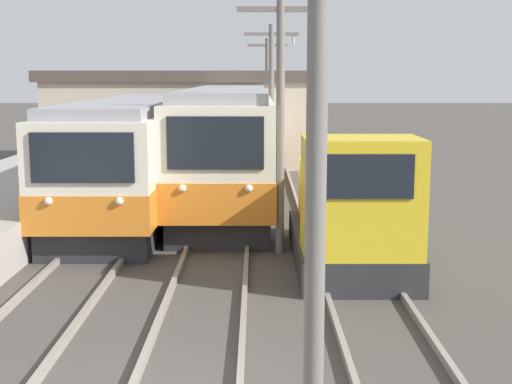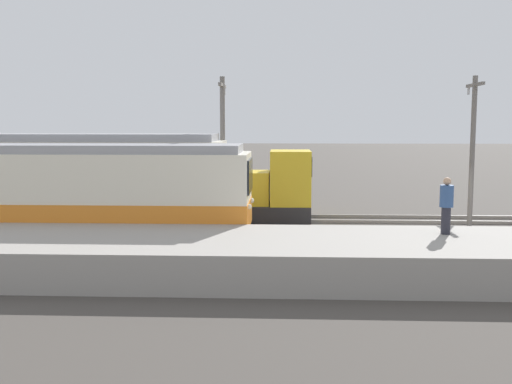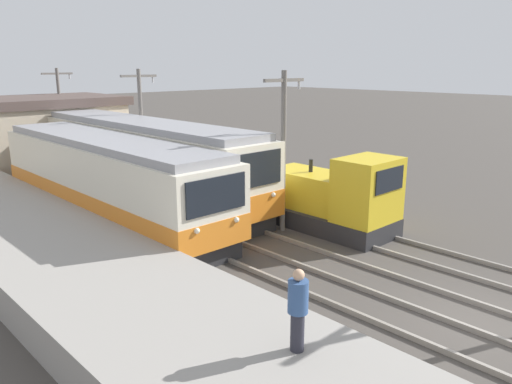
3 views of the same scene
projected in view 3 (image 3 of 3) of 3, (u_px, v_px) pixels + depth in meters
ground_plane at (483, 325)px, 12.22m from camera, size 200.00×200.00×0.00m
track_left at (432, 365)px, 10.46m from camera, size 1.54×60.00×0.14m
track_center at (487, 320)px, 12.33m from camera, size 1.54×60.00×0.14m
commuter_train_left at (108, 183)px, 19.83m from camera, size 2.84×13.83×3.46m
commuter_train_center at (145, 165)px, 22.92m from camera, size 2.84×15.12×3.76m
shunting_locomotive at (333, 199)px, 19.07m from camera, size 2.40×5.37×3.00m
catenary_mast_mid at (283, 145)px, 18.43m from camera, size 2.00×0.20×6.01m
catenary_mast_far at (142, 123)px, 25.39m from camera, size 2.00×0.20×6.01m
catenary_mast_distant at (61, 111)px, 32.36m from camera, size 2.00×0.20×6.01m
person_on_platform at (298, 307)px, 9.08m from camera, size 0.38×0.38×1.62m
station_building at (9, 137)px, 28.33m from camera, size 12.60×6.30×4.38m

